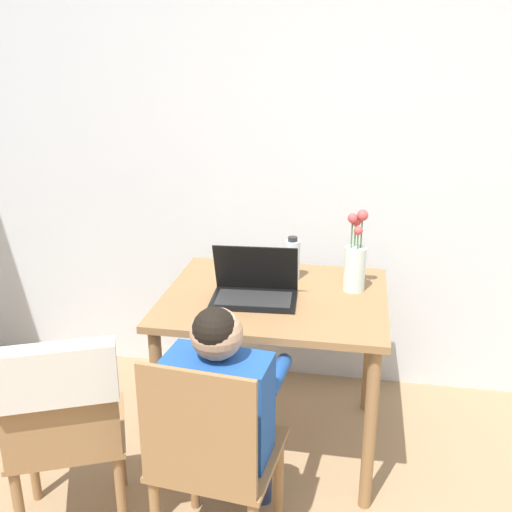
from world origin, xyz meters
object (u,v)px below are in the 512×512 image
Objects in this scene: chair_occupied at (213,460)px; water_bottle at (292,259)px; laptop at (255,286)px; person_seated at (223,398)px; chair_spare at (62,412)px; flower_vase at (355,261)px.

water_bottle reaches higher than chair_occupied.
chair_occupied is at bearing -95.39° from laptop.
laptop is (0.01, 0.56, 0.19)m from person_seated.
chair_spare is at bearing -125.48° from water_bottle.
chair_occupied is 1.01m from water_bottle.
flower_vase is 0.29m from water_bottle.
chair_occupied is 0.87× the size of person_seated.
laptop is at bearing -158.20° from flower_vase.
water_bottle is (0.67, 0.93, 0.26)m from chair_spare.
laptop reaches higher than water_bottle.
flower_vase reaches higher than chair_occupied.
flower_vase is at bearing -161.48° from chair_spare.
chair_spare is 1.18m from water_bottle.
flower_vase reaches higher than laptop.
flower_vase is (0.94, 0.85, 0.30)m from chair_spare.
chair_occupied is 4.26× the size of water_bottle.
person_seated reaches higher than laptop.
laptop is (0.02, 0.68, 0.35)m from chair_occupied.
flower_vase is (0.41, 0.72, 0.27)m from person_seated.
person_seated is (0.01, 0.12, 0.17)m from chair_occupied.
person_seated is at bearing -119.89° from flower_vase.
chair_occupied is 0.99× the size of chair_spare.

